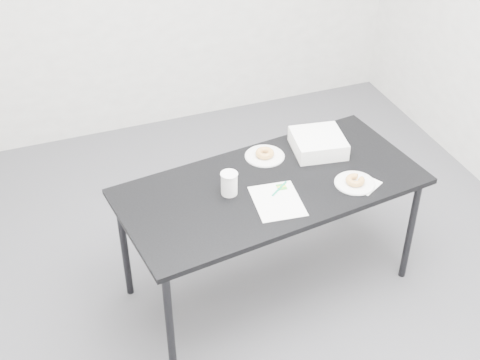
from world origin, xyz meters
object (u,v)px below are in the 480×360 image
object	(u,v)px
donut_near	(355,180)
coffee_cup	(229,183)
scorecard	(277,201)
donut_far	(265,153)
bakery_box	(318,143)
table	(271,192)
plate_near	(355,183)
plate_far	(265,156)
pen	(279,189)

from	to	relation	value
donut_near	coffee_cup	distance (m)	0.68
scorecard	donut_far	world-z (taller)	donut_far
bakery_box	coffee_cup	bearing A→B (deg)	-152.43
table	donut_near	bearing A→B (deg)	-27.93
plate_near	bakery_box	distance (m)	0.37
scorecard	plate_near	xyz separation A→B (m)	(0.45, -0.01, 0.00)
scorecard	donut_near	size ratio (longest dim) A/B	2.97
plate_near	bakery_box	world-z (taller)	bakery_box
plate_near	donut_near	size ratio (longest dim) A/B	2.13
table	plate_far	size ratio (longest dim) A/B	7.64
plate_far	coffee_cup	distance (m)	0.40
scorecard	coffee_cup	bearing A→B (deg)	150.74
bakery_box	donut_near	bearing A→B (deg)	-74.41
donut_near	donut_far	xyz separation A→B (m)	(-0.35, 0.41, -0.00)
scorecard	donut_near	world-z (taller)	donut_near
table	donut_near	distance (m)	0.45
pen	donut_near	world-z (taller)	donut_near
scorecard	donut_near	bearing A→B (deg)	5.31
plate_near	coffee_cup	world-z (taller)	coffee_cup
plate_near	scorecard	bearing A→B (deg)	178.89
donut_far	donut_near	bearing A→B (deg)	-49.32
coffee_cup	table	bearing A→B (deg)	-0.84
plate_far	bakery_box	bearing A→B (deg)	-8.17
table	coffee_cup	size ratio (longest dim) A/B	13.29
scorecard	table	bearing A→B (deg)	85.22
bakery_box	plate_near	bearing A→B (deg)	-74.41
plate_near	donut_far	xyz separation A→B (m)	(-0.35, 0.41, 0.02)
scorecard	bakery_box	world-z (taller)	bakery_box
donut_near	bakery_box	xyz separation A→B (m)	(-0.04, 0.37, 0.02)
pen	plate_far	xyz separation A→B (m)	(0.04, 0.31, -0.00)
donut_far	coffee_cup	world-z (taller)	coffee_cup
table	pen	size ratio (longest dim) A/B	12.11
pen	donut_near	distance (m)	0.41
bakery_box	pen	bearing A→B (deg)	-133.80
plate_far	scorecard	bearing A→B (deg)	-103.17
coffee_cup	plate_near	bearing A→B (deg)	-13.63
donut_near	plate_far	size ratio (longest dim) A/B	0.46
table	pen	bearing A→B (deg)	-78.93
scorecard	pen	bearing A→B (deg)	67.04
scorecard	coffee_cup	size ratio (longest dim) A/B	2.36
coffee_cup	donut_near	bearing A→B (deg)	-13.63
plate_far	coffee_cup	xyz separation A→B (m)	(-0.30, -0.25, 0.06)
coffee_cup	plate_far	bearing A→B (deg)	39.63
bakery_box	donut_far	bearing A→B (deg)	-179.23
plate_near	table	bearing A→B (deg)	159.56
plate_far	donut_far	size ratio (longest dim) A/B	2.13
donut_far	scorecard	bearing A→B (deg)	-103.17
plate_far	coffee_cup	world-z (taller)	coffee_cup
plate_near	plate_far	distance (m)	0.54
plate_near	plate_far	size ratio (longest dim) A/B	0.97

